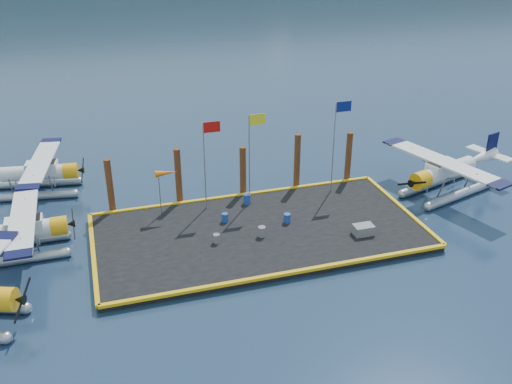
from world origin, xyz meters
TOP-DOWN VIEW (x-y plane):
  - ground at (0.00, 0.00)m, footprint 4000.00×4000.00m
  - dock at (0.00, 0.00)m, footprint 20.00×10.00m
  - dock_bumpers at (0.00, 0.00)m, footprint 20.25×10.25m
  - seaplane_b at (-13.98, 2.00)m, footprint 8.13×8.95m
  - seaplane_c at (-13.25, 10.34)m, footprint 8.44×9.27m
  - seaplane_d at (14.26, 1.76)m, footprint 9.36×10.03m
  - drum_0 at (-1.76, 1.65)m, footprint 0.41×0.41m
  - drum_1 at (-0.07, -0.79)m, footprint 0.46×0.46m
  - drum_2 at (1.98, 0.38)m, footprint 0.43×0.43m
  - drum_3 at (-2.88, -0.71)m, footprint 0.40×0.40m
  - drum_5 at (0.28, 3.68)m, footprint 0.49×0.49m
  - crate at (5.95, -2.35)m, footprint 1.22×0.81m
  - flagpole_red at (-2.29, 3.80)m, footprint 1.14×0.08m
  - flagpole_yellow at (0.70, 3.80)m, footprint 1.14×0.08m
  - flagpole_blue at (6.70, 3.80)m, footprint 1.14×0.08m
  - windsock at (-5.03, 3.80)m, footprint 1.40×0.44m
  - piling_0 at (-8.50, 5.40)m, footprint 0.44×0.44m
  - piling_1 at (-4.00, 5.40)m, footprint 0.44×0.44m
  - piling_2 at (0.50, 5.40)m, footprint 0.44×0.44m
  - piling_3 at (4.50, 5.40)m, footprint 0.44×0.44m
  - piling_4 at (8.50, 5.40)m, footprint 0.44×0.44m

SIDE VIEW (x-z plane):
  - ground at x=0.00m, z-range 0.00..0.00m
  - dock at x=0.00m, z-range 0.00..0.40m
  - dock_bumpers at x=0.00m, z-range 0.40..0.58m
  - drum_3 at x=-2.88m, z-range 0.40..0.96m
  - drum_0 at x=-1.76m, z-range 0.40..0.97m
  - drum_2 at x=1.98m, z-range 0.40..1.01m
  - crate at x=5.95m, z-range 0.40..1.01m
  - drum_1 at x=-0.07m, z-range 0.40..1.04m
  - drum_5 at x=0.28m, z-range 0.40..1.09m
  - seaplane_b at x=-13.98m, z-range -0.21..2.99m
  - seaplane_c at x=-13.25m, z-range -0.21..3.07m
  - seaplane_d at x=14.26m, z-range -0.23..3.35m
  - piling_2 at x=0.50m, z-range 0.00..3.80m
  - piling_0 at x=-8.50m, z-range 0.00..4.00m
  - piling_4 at x=8.50m, z-range 0.00..4.00m
  - piling_1 at x=-4.00m, z-range 0.00..4.20m
  - piling_3 at x=4.50m, z-range 0.00..4.30m
  - windsock at x=-5.03m, z-range 1.67..4.79m
  - flagpole_red at x=-2.29m, z-range 1.40..7.40m
  - flagpole_yellow at x=0.70m, z-range 1.41..7.61m
  - flagpole_blue at x=6.70m, z-range 1.44..7.94m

